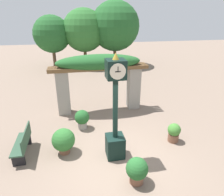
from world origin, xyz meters
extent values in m
plane|color=#7F6B5B|center=(0.00, 0.00, 0.00)|extent=(60.00, 60.00, 0.00)
cube|color=black|center=(-0.02, 0.24, 0.37)|extent=(0.57, 0.57, 0.74)
cylinder|color=black|center=(-0.02, 0.24, 1.70)|extent=(0.16, 0.16, 1.90)
cylinder|color=gold|center=(-0.02, 0.24, 2.67)|extent=(0.26, 0.26, 0.04)
cube|color=black|center=(-0.02, 0.24, 2.95)|extent=(0.54, 0.54, 0.54)
cylinder|color=beige|center=(-0.02, -0.04, 2.95)|extent=(0.44, 0.02, 0.44)
cylinder|color=beige|center=(-0.02, 0.52, 2.95)|extent=(0.44, 0.02, 0.44)
cube|color=black|center=(-0.02, -0.05, 2.95)|extent=(0.15, 0.01, 0.02)
cube|color=black|center=(-0.02, -0.05, 3.02)|extent=(0.02, 0.01, 0.14)
cone|color=gold|center=(-0.02, 0.24, 3.32)|extent=(0.19, 0.19, 0.19)
cube|color=gray|center=(-1.69, 3.82, 1.03)|extent=(0.56, 0.56, 2.05)
cube|color=gray|center=(1.69, 3.82, 1.03)|extent=(0.56, 0.56, 2.05)
cube|color=brown|center=(0.00, 3.54, 2.14)|extent=(4.55, 0.12, 0.16)
cube|color=brown|center=(0.00, 3.73, 2.14)|extent=(4.55, 0.12, 0.16)
cube|color=brown|center=(0.00, 3.91, 2.14)|extent=(4.55, 0.12, 0.16)
cube|color=brown|center=(0.00, 4.10, 2.14)|extent=(4.55, 0.12, 0.16)
ellipsoid|color=#235B28|center=(0.00, 3.82, 2.39)|extent=(3.89, 1.16, 0.70)
cylinder|color=brown|center=(-1.68, 0.74, 0.11)|extent=(0.36, 0.36, 0.22)
sphere|color=#2D6B2D|center=(-1.68, 0.74, 0.51)|extent=(0.77, 0.77, 0.77)
cylinder|color=gray|center=(-0.97, 2.23, 0.14)|extent=(0.36, 0.36, 0.29)
sphere|color=#235B28|center=(-0.97, 2.23, 0.51)|extent=(0.60, 0.60, 0.60)
cylinder|color=brown|center=(0.31, -1.01, 0.12)|extent=(0.39, 0.39, 0.24)
sphere|color=#235B28|center=(0.31, -1.01, 0.47)|extent=(0.62, 0.62, 0.62)
cylinder|color=brown|center=(2.27, 0.62, 0.15)|extent=(0.39, 0.39, 0.31)
sphere|color=#427F33|center=(2.27, 0.62, 0.48)|extent=(0.47, 0.47, 0.47)
cube|color=#2D4C38|center=(-3.06, 0.93, 0.41)|extent=(0.42, 1.39, 0.05)
cube|color=#2D4C38|center=(-2.87, 0.93, 0.67)|extent=(0.04, 1.39, 0.45)
cube|color=black|center=(-3.06, 1.49, 0.20)|extent=(0.38, 0.08, 0.39)
cube|color=black|center=(-3.06, 0.37, 0.20)|extent=(0.38, 0.08, 0.39)
cylinder|color=brown|center=(-2.68, 13.52, 0.88)|extent=(0.28, 0.28, 1.76)
sphere|color=#235B28|center=(-2.68, 13.52, 2.87)|extent=(3.17, 3.17, 3.17)
cylinder|color=brown|center=(0.08, 13.44, 0.93)|extent=(0.28, 0.28, 1.85)
sphere|color=#2D6B2D|center=(0.08, 13.44, 3.15)|extent=(3.72, 3.72, 3.72)
cylinder|color=brown|center=(2.82, 13.29, 0.98)|extent=(0.28, 0.28, 1.96)
sphere|color=#235B28|center=(2.82, 13.29, 3.48)|extent=(4.34, 4.34, 4.34)
camera|label=1|loc=(-1.22, -5.08, 4.33)|focal=32.00mm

